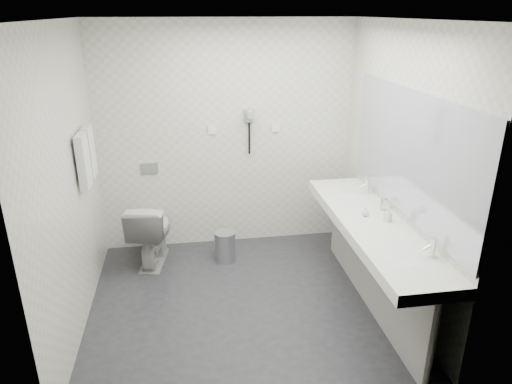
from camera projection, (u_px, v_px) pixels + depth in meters
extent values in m
plane|color=#25252A|center=(243.00, 302.00, 4.37)|extent=(2.80, 2.80, 0.00)
plane|color=silver|center=(239.00, 19.00, 3.46)|extent=(2.80, 2.80, 0.00)
plane|color=silver|center=(226.00, 138.00, 5.11)|extent=(2.80, 0.00, 2.80)
plane|color=silver|center=(269.00, 251.00, 2.72)|extent=(2.80, 0.00, 2.80)
plane|color=silver|center=(67.00, 186.00, 3.71)|extent=(0.00, 2.60, 2.60)
plane|color=silver|center=(398.00, 169.00, 4.12)|extent=(0.00, 2.60, 2.60)
cube|color=white|center=(372.00, 227.00, 4.06)|extent=(0.55, 2.20, 0.10)
cube|color=gray|center=(371.00, 269.00, 4.22)|extent=(0.03, 2.15, 0.75)
cylinder|color=silver|center=(431.00, 344.00, 3.27)|extent=(0.06, 0.06, 0.75)
cylinder|color=silver|center=(338.00, 221.00, 5.18)|extent=(0.06, 0.06, 0.75)
cube|color=#B2BCC6|center=(409.00, 154.00, 3.86)|extent=(0.02, 2.20, 1.05)
ellipsoid|color=white|center=(407.00, 260.00, 3.45)|extent=(0.40, 0.31, 0.05)
ellipsoid|color=white|center=(348.00, 196.00, 4.65)|extent=(0.40, 0.31, 0.05)
cylinder|color=silver|center=(433.00, 247.00, 3.45)|extent=(0.04, 0.04, 0.15)
cylinder|color=silver|center=(367.00, 186.00, 4.64)|extent=(0.04, 0.04, 0.15)
imported|color=white|center=(388.00, 215.00, 4.03)|extent=(0.08, 0.08, 0.12)
imported|color=white|center=(365.00, 212.00, 4.14)|extent=(0.09, 0.09, 0.08)
cylinder|color=silver|center=(384.00, 205.00, 4.26)|extent=(0.07, 0.07, 0.10)
imported|color=white|center=(151.00, 232.00, 4.97)|extent=(0.51, 0.76, 0.71)
cube|color=#B2B5BA|center=(150.00, 168.00, 5.09)|extent=(0.18, 0.02, 0.12)
cylinder|color=#B2B5BA|center=(225.00, 247.00, 5.07)|extent=(0.24, 0.24, 0.32)
cylinder|color=#B2B5BA|center=(225.00, 233.00, 5.01)|extent=(0.23, 0.23, 0.02)
cylinder|color=silver|center=(82.00, 133.00, 4.12)|extent=(0.02, 0.62, 0.02)
cube|color=silver|center=(83.00, 161.00, 4.07)|extent=(0.07, 0.24, 0.48)
cube|color=silver|center=(89.00, 152.00, 4.33)|extent=(0.07, 0.24, 0.48)
cube|color=#929398|center=(249.00, 116.00, 5.03)|extent=(0.10, 0.04, 0.14)
cylinder|color=#929398|center=(250.00, 114.00, 4.96)|extent=(0.08, 0.14, 0.08)
cylinder|color=black|center=(249.00, 138.00, 5.11)|extent=(0.02, 0.02, 0.35)
cube|color=white|center=(212.00, 130.00, 5.04)|extent=(0.09, 0.02, 0.09)
cube|color=white|center=(276.00, 128.00, 5.15)|extent=(0.09, 0.02, 0.09)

